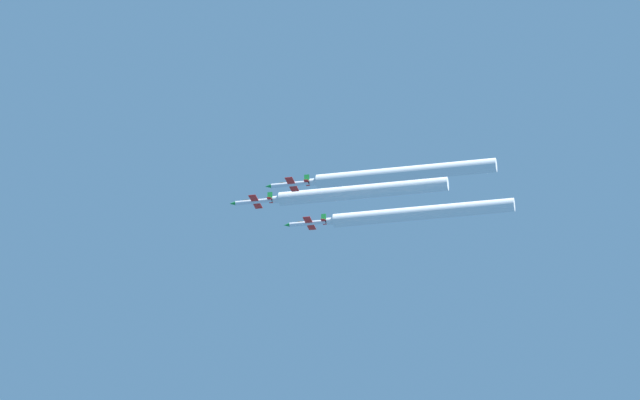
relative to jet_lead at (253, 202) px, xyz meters
The scene contains 6 objects.
jet_lead is the anchor object (origin of this frame).
jet_left_wingman 15.82m from the jet_lead, 134.06° to the right, with size 7.41×10.80×2.59m.
jet_right_wingman 15.48m from the jet_lead, 43.53° to the right, with size 7.41×10.80×2.59m.
smoke_trail_lead 25.77m from the jet_lead, 90.00° to the right, with size 3.24×41.61×3.24m.
smoke_trail_left_wingman 39.30m from the jet_lead, 106.16° to the right, with size 3.24×42.90×3.24m.
smoke_trail_right_wingman 39.74m from the jet_lead, 73.66° to the right, with size 3.24×45.06×3.24m.
Camera 1 is at (-396.31, -93.02, 2.78)m, focal length 107.80 mm.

